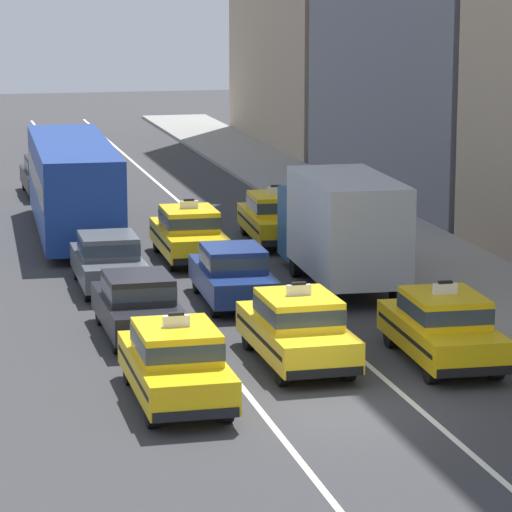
{
  "coord_description": "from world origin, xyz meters",
  "views": [
    {
      "loc": [
        -8.06,
        -26.24,
        8.77
      ],
      "look_at": [
        0.54,
        9.84,
        1.3
      ],
      "focal_mm": 98.45,
      "sensor_mm": 36.0,
      "label": 1
    }
  ],
  "objects_px": {
    "box_truck_right_second": "(340,225)",
    "taxi_right_third": "(275,217)",
    "sedan_left_third": "(108,260)",
    "taxi_right_nearest": "(443,326)",
    "pedestrian_by_storefront": "(333,196)",
    "taxi_left_nearest": "(176,362)",
    "taxi_center_third": "(189,233)",
    "pedestrian_near_crosswalk": "(400,230)",
    "taxi_center_nearest": "(297,328)",
    "bus_left_fourth": "(73,182)",
    "sedan_center_second": "(233,273)",
    "sedan_left_fifth": "(46,174)",
    "sedan_left_second": "(138,303)"
  },
  "relations": [
    {
      "from": "taxi_center_nearest",
      "to": "box_truck_right_second",
      "type": "height_order",
      "value": "box_truck_right_second"
    },
    {
      "from": "taxi_center_nearest",
      "to": "taxi_center_third",
      "type": "relative_size",
      "value": 1.0
    },
    {
      "from": "sedan_left_fifth",
      "to": "box_truck_right_second",
      "type": "bearing_deg",
      "value": -70.71
    },
    {
      "from": "taxi_right_nearest",
      "to": "pedestrian_near_crosswalk",
      "type": "height_order",
      "value": "taxi_right_nearest"
    },
    {
      "from": "taxi_center_nearest",
      "to": "pedestrian_near_crosswalk",
      "type": "xyz_separation_m",
      "value": [
        6.2,
        10.79,
        0.1
      ]
    },
    {
      "from": "sedan_center_second",
      "to": "taxi_right_third",
      "type": "bearing_deg",
      "value": 68.41
    },
    {
      "from": "taxi_center_nearest",
      "to": "sedan_center_second",
      "type": "relative_size",
      "value": 1.05
    },
    {
      "from": "pedestrian_by_storefront",
      "to": "taxi_center_nearest",
      "type": "bearing_deg",
      "value": -108.94
    },
    {
      "from": "taxi_right_third",
      "to": "pedestrian_by_storefront",
      "type": "relative_size",
      "value": 2.9
    },
    {
      "from": "bus_left_fourth",
      "to": "pedestrian_near_crosswalk",
      "type": "relative_size",
      "value": 6.85
    },
    {
      "from": "sedan_left_second",
      "to": "pedestrian_near_crosswalk",
      "type": "distance_m",
      "value": 11.95
    },
    {
      "from": "sedan_left_second",
      "to": "taxi_center_nearest",
      "type": "bearing_deg",
      "value": -46.7
    },
    {
      "from": "bus_left_fourth",
      "to": "taxi_center_nearest",
      "type": "relative_size",
      "value": 2.46
    },
    {
      "from": "taxi_left_nearest",
      "to": "taxi_center_nearest",
      "type": "distance_m",
      "value": 3.89
    },
    {
      "from": "sedan_center_second",
      "to": "box_truck_right_second",
      "type": "distance_m",
      "value": 3.81
    },
    {
      "from": "taxi_right_third",
      "to": "sedan_left_fifth",
      "type": "bearing_deg",
      "value": 117.99
    },
    {
      "from": "sedan_left_third",
      "to": "box_truck_right_second",
      "type": "height_order",
      "value": "box_truck_right_second"
    },
    {
      "from": "sedan_left_third",
      "to": "pedestrian_near_crosswalk",
      "type": "relative_size",
      "value": 2.62
    },
    {
      "from": "sedan_left_third",
      "to": "pedestrian_by_storefront",
      "type": "distance_m",
      "value": 12.86
    },
    {
      "from": "bus_left_fourth",
      "to": "taxi_right_nearest",
      "type": "distance_m",
      "value": 19.26
    },
    {
      "from": "taxi_left_nearest",
      "to": "taxi_right_nearest",
      "type": "xyz_separation_m",
      "value": [
        6.47,
        1.56,
        0.0
      ]
    },
    {
      "from": "taxi_right_third",
      "to": "pedestrian_near_crosswalk",
      "type": "xyz_separation_m",
      "value": [
        3.07,
        -3.69,
        0.1
      ]
    },
    {
      "from": "taxi_center_third",
      "to": "pedestrian_near_crosswalk",
      "type": "bearing_deg",
      "value": -13.32
    },
    {
      "from": "bus_left_fourth",
      "to": "pedestrian_by_storefront",
      "type": "bearing_deg",
      "value": 1.97
    },
    {
      "from": "sedan_left_third",
      "to": "pedestrian_by_storefront",
      "type": "height_order",
      "value": "pedestrian_by_storefront"
    },
    {
      "from": "sedan_left_second",
      "to": "sedan_left_third",
      "type": "xyz_separation_m",
      "value": [
        -0.01,
        5.52,
        0.0
      ]
    },
    {
      "from": "taxi_right_nearest",
      "to": "pedestrian_near_crosswalk",
      "type": "relative_size",
      "value": 2.81
    },
    {
      "from": "sedan_left_second",
      "to": "taxi_center_nearest",
      "type": "height_order",
      "value": "taxi_center_nearest"
    },
    {
      "from": "taxi_right_third",
      "to": "taxi_right_nearest",
      "type": "bearing_deg",
      "value": -89.5
    },
    {
      "from": "taxi_right_nearest",
      "to": "pedestrian_by_storefront",
      "type": "bearing_deg",
      "value": 81.25
    },
    {
      "from": "taxi_left_nearest",
      "to": "taxi_center_third",
      "type": "height_order",
      "value": "same"
    },
    {
      "from": "sedan_left_third",
      "to": "bus_left_fourth",
      "type": "bearing_deg",
      "value": 90.41
    },
    {
      "from": "taxi_center_nearest",
      "to": "box_truck_right_second",
      "type": "bearing_deg",
      "value": 66.52
    },
    {
      "from": "taxi_right_third",
      "to": "sedan_left_second",
      "type": "bearing_deg",
      "value": -119.4
    },
    {
      "from": "sedan_left_third",
      "to": "taxi_center_nearest",
      "type": "xyz_separation_m",
      "value": [
        3.15,
        -8.86,
        0.03
      ]
    },
    {
      "from": "sedan_left_third",
      "to": "taxi_right_nearest",
      "type": "height_order",
      "value": "taxi_right_nearest"
    },
    {
      "from": "box_truck_right_second",
      "to": "taxi_right_third",
      "type": "bearing_deg",
      "value": 91.55
    },
    {
      "from": "taxi_right_third",
      "to": "sedan_left_third",
      "type": "bearing_deg",
      "value": -138.21
    },
    {
      "from": "bus_left_fourth",
      "to": "pedestrian_by_storefront",
      "type": "distance_m",
      "value": 9.37
    },
    {
      "from": "box_truck_right_second",
      "to": "pedestrian_by_storefront",
      "type": "height_order",
      "value": "box_truck_right_second"
    },
    {
      "from": "bus_left_fourth",
      "to": "box_truck_right_second",
      "type": "distance_m",
      "value": 11.8
    },
    {
      "from": "sedan_left_third",
      "to": "taxi_right_third",
      "type": "xyz_separation_m",
      "value": [
        6.29,
        5.62,
        0.03
      ]
    },
    {
      "from": "sedan_left_fifth",
      "to": "taxi_right_nearest",
      "type": "xyz_separation_m",
      "value": [
        6.6,
        -27.3,
        0.03
      ]
    },
    {
      "from": "sedan_left_third",
      "to": "taxi_center_third",
      "type": "xyz_separation_m",
      "value": [
        2.97,
        3.44,
        0.03
      ]
    },
    {
      "from": "bus_left_fourth",
      "to": "sedan_center_second",
      "type": "bearing_deg",
      "value": -74.51
    },
    {
      "from": "taxi_left_nearest",
      "to": "taxi_center_third",
      "type": "bearing_deg",
      "value": 78.27
    },
    {
      "from": "pedestrian_by_storefront",
      "to": "taxi_right_nearest",
      "type": "bearing_deg",
      "value": -98.75
    },
    {
      "from": "pedestrian_by_storefront",
      "to": "sedan_left_third",
      "type": "bearing_deg",
      "value": -136.03
    },
    {
      "from": "taxi_left_nearest",
      "to": "taxi_right_third",
      "type": "height_order",
      "value": "same"
    },
    {
      "from": "taxi_left_nearest",
      "to": "taxi_center_nearest",
      "type": "xyz_separation_m",
      "value": [
        3.2,
        2.21,
        0.0
      ]
    }
  ]
}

